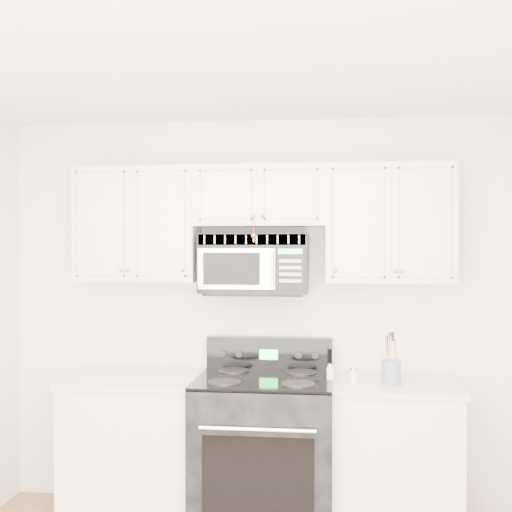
# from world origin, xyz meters

# --- Properties ---
(room) EXTENTS (3.51, 3.51, 2.61)m
(room) POSITION_xyz_m (0.00, 0.00, 1.30)
(room) COLOR brown
(room) RESTS_ON ground
(base_cabinet_left) EXTENTS (0.86, 0.65, 0.92)m
(base_cabinet_left) POSITION_xyz_m (-0.80, 1.44, 0.43)
(base_cabinet_left) COLOR silver
(base_cabinet_left) RESTS_ON ground
(base_cabinet_right) EXTENTS (0.86, 0.65, 0.92)m
(base_cabinet_right) POSITION_xyz_m (0.80, 1.44, 0.43)
(base_cabinet_right) COLOR silver
(base_cabinet_right) RESTS_ON ground
(range) EXTENTS (0.84, 0.76, 1.14)m
(range) POSITION_xyz_m (0.04, 1.40, 0.48)
(range) COLOR black
(range) RESTS_ON ground
(upper_cabinets) EXTENTS (2.44, 0.37, 0.75)m
(upper_cabinets) POSITION_xyz_m (-0.00, 1.58, 1.93)
(upper_cabinets) COLOR silver
(upper_cabinets) RESTS_ON ground
(microwave) EXTENTS (0.70, 0.40, 0.38)m
(microwave) POSITION_xyz_m (-0.04, 1.57, 1.64)
(microwave) COLOR black
(microwave) RESTS_ON ground
(utensil_crock) EXTENTS (0.12, 0.12, 0.31)m
(utensil_crock) POSITION_xyz_m (0.81, 1.35, 1.00)
(utensil_crock) COLOR slate
(utensil_crock) RESTS_ON base_cabinet_right
(shaker_salt) EXTENTS (0.05, 0.05, 0.11)m
(shaker_salt) POSITION_xyz_m (0.45, 1.37, 0.98)
(shaker_salt) COLOR silver
(shaker_salt) RESTS_ON base_cabinet_right
(shaker_pepper) EXTENTS (0.04, 0.04, 0.10)m
(shaker_pepper) POSITION_xyz_m (0.59, 1.32, 0.97)
(shaker_pepper) COLOR silver
(shaker_pepper) RESTS_ON base_cabinet_right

